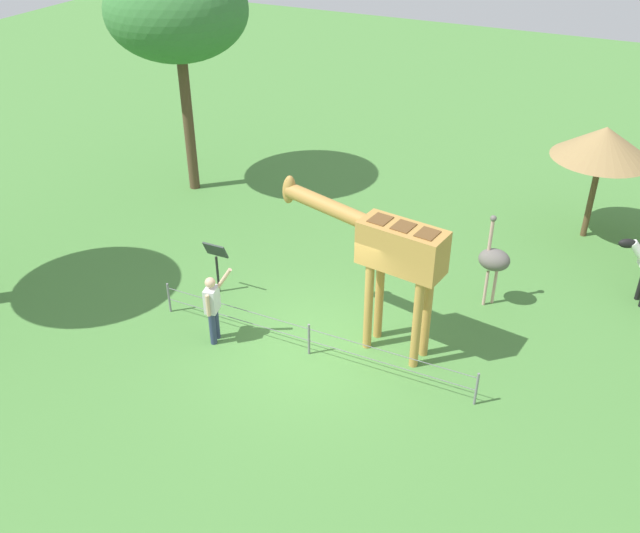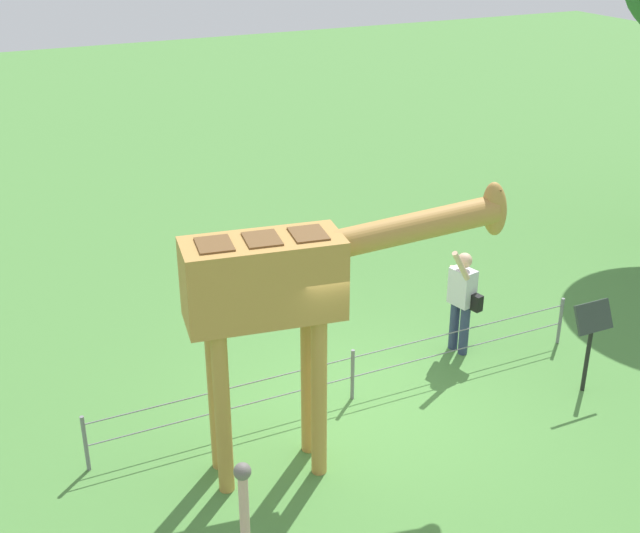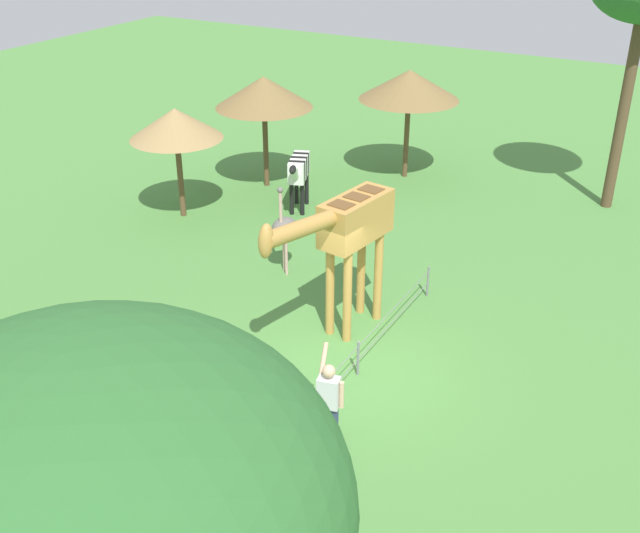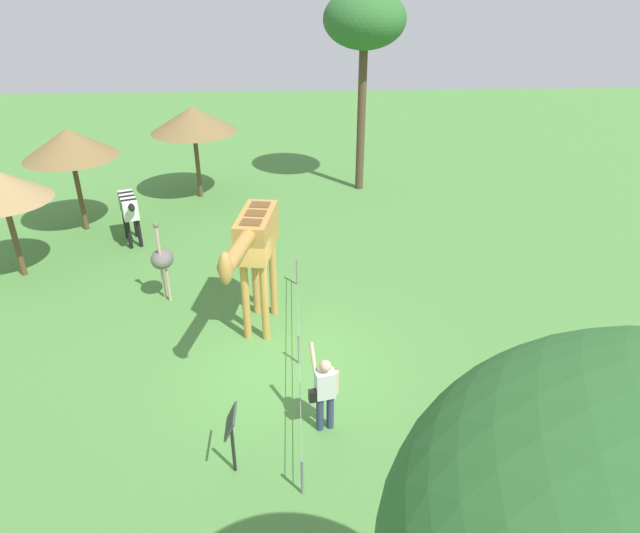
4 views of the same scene
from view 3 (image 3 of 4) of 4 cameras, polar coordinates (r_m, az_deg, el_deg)
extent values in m
plane|color=#4C843D|center=(14.88, 1.99, -7.81)|extent=(60.00, 60.00, 0.00)
cylinder|color=#BC8942|center=(15.27, 2.06, -2.28)|extent=(0.18, 0.18, 2.03)
cylinder|color=#BC8942|center=(15.49, 0.75, -1.78)|extent=(0.18, 0.18, 2.03)
cylinder|color=#BC8942|center=(16.06, 4.38, -0.74)|extent=(0.18, 0.18, 2.03)
cylinder|color=#BC8942|center=(16.28, 3.10, -0.29)|extent=(0.18, 0.18, 2.03)
cube|color=#BC8942|center=(15.12, 2.71, 3.63)|extent=(1.79, 0.95, 0.90)
cube|color=brown|center=(14.56, 1.61, 4.66)|extent=(0.42, 0.49, 0.02)
cube|color=brown|center=(14.94, 2.75, 5.24)|extent=(0.42, 0.49, 0.02)
cube|color=brown|center=(15.32, 3.85, 5.79)|extent=(0.42, 0.49, 0.02)
cylinder|color=#BC8942|center=(13.78, -1.20, 2.94)|extent=(2.13, 0.63, 0.55)
ellipsoid|color=#BC8942|center=(13.02, -4.08, 1.91)|extent=(0.39, 0.31, 0.67)
cylinder|color=brown|center=(12.91, -3.88, 2.58)|extent=(0.05, 0.05, 0.14)
cylinder|color=brown|center=(12.97, -4.32, 2.68)|extent=(0.05, 0.05, 0.14)
cylinder|color=navy|center=(12.99, 0.20, -11.66)|extent=(0.14, 0.14, 0.78)
cylinder|color=navy|center=(12.95, 1.07, -11.83)|extent=(0.14, 0.14, 0.78)
cube|color=silver|center=(12.56, 0.65, -9.39)|extent=(0.31, 0.40, 0.55)
sphere|color=#D8AD8C|center=(12.31, 0.66, -7.85)|extent=(0.22, 0.22, 0.22)
cylinder|color=#D8AD8C|center=(12.52, 0.28, -6.94)|extent=(0.37, 0.16, 0.51)
cylinder|color=#D8AD8C|center=(12.51, 1.63, -9.59)|extent=(0.08, 0.08, 0.50)
cube|color=black|center=(12.68, -0.39, -9.98)|extent=(0.16, 0.22, 0.24)
cylinder|color=black|center=(21.31, -1.34, 5.08)|extent=(0.12, 0.12, 0.95)
cylinder|color=black|center=(21.35, -2.13, 5.12)|extent=(0.12, 0.12, 0.95)
cylinder|color=black|center=(22.04, -1.01, 5.87)|extent=(0.12, 0.12, 0.95)
cylinder|color=black|center=(22.08, -1.78, 5.91)|extent=(0.12, 0.12, 0.95)
cube|color=silver|center=(21.89, -1.37, 7.88)|extent=(0.32, 0.47, 0.60)
cube|color=black|center=(21.73, -1.44, 7.73)|extent=(0.32, 0.47, 0.60)
cube|color=silver|center=(21.57, -1.51, 7.58)|extent=(0.32, 0.47, 0.60)
cube|color=black|center=(21.42, -1.59, 7.42)|extent=(0.32, 0.47, 0.60)
cube|color=silver|center=(21.26, -1.66, 7.27)|extent=(0.32, 0.47, 0.60)
cube|color=black|center=(21.10, -1.74, 7.11)|extent=(0.32, 0.47, 0.60)
cube|color=silver|center=(20.94, -1.82, 6.95)|extent=(0.32, 0.47, 0.60)
cylinder|color=silver|center=(20.67, -1.93, 7.11)|extent=(0.48, 0.35, 0.47)
ellipsoid|color=black|center=(20.39, -2.06, 7.26)|extent=(0.44, 0.31, 0.22)
cylinder|color=#CC9E93|center=(18.07, -2.54, 0.67)|extent=(0.07, 0.07, 0.90)
cylinder|color=#CC9E93|center=(18.26, -2.70, 0.98)|extent=(0.07, 0.07, 0.90)
ellipsoid|color=#66605B|center=(17.85, -2.67, 2.92)|extent=(0.70, 0.56, 0.49)
cylinder|color=#CC9E93|center=(17.51, -2.97, 4.38)|extent=(0.08, 0.08, 0.80)
sphere|color=#66605B|center=(17.34, -3.00, 5.74)|extent=(0.14, 0.14, 0.14)
cylinder|color=brown|center=(23.23, -4.09, 8.92)|extent=(0.16, 0.16, 2.44)
cone|color=brown|center=(22.76, -4.23, 12.91)|extent=(2.87, 2.87, 0.90)
cylinder|color=brown|center=(21.37, -10.41, 6.56)|extent=(0.16, 0.16, 2.24)
cone|color=#997A4C|center=(20.89, -10.77, 10.48)|extent=(2.50, 2.50, 0.82)
cylinder|color=brown|center=(24.06, 6.49, 9.50)|extent=(0.16, 0.16, 2.46)
cone|color=brown|center=(23.61, 6.71, 13.37)|extent=(3.04, 3.04, 0.89)
ellipsoid|color=#2D662D|center=(5.49, -16.79, -17.13)|extent=(3.55, 3.55, 2.49)
cylinder|color=brown|center=(22.75, 21.70, 10.34)|extent=(0.31, 0.31, 5.24)
cylinder|color=black|center=(13.01, -7.84, -11.44)|extent=(0.06, 0.06, 0.95)
cube|color=#333D38|center=(12.61, -8.03, -9.12)|extent=(0.56, 0.21, 0.38)
cylinder|color=slate|center=(17.33, 8.08, -1.11)|extent=(0.05, 0.05, 0.75)
cylinder|color=slate|center=(14.57, 2.87, -6.87)|extent=(0.05, 0.05, 0.75)
cylinder|color=slate|center=(12.20, -4.82, -14.98)|extent=(0.05, 0.05, 0.75)
cube|color=slate|center=(14.43, 2.89, -6.01)|extent=(7.00, 0.01, 0.01)
cube|color=slate|center=(14.59, 2.86, -6.99)|extent=(7.00, 0.01, 0.01)
camera|label=1|loc=(16.71, 50.65, 20.50)|focal=39.20mm
camera|label=2|loc=(20.46, -12.96, 20.16)|focal=46.02mm
camera|label=4|loc=(5.38, -53.10, 8.70)|focal=32.05mm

